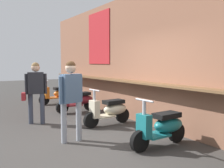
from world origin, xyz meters
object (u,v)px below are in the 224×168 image
Objects in this scene: scooter_orange at (58,94)px; shopper_browsing at (71,92)px; scooter_maroon at (79,100)px; scooter_cream at (110,110)px; shopper_with_handbag at (35,87)px; scooter_teal at (162,127)px.

scooter_orange is 0.84× the size of shopper_browsing.
scooter_maroon is 0.84× the size of shopper_browsing.
scooter_orange and scooter_cream have the same top height.
scooter_cream is (3.99, -0.00, 0.00)m from scooter_orange.
scooter_cream is at bearing 87.62° from scooter_orange.
scooter_maroon is 0.85× the size of shopper_with_handbag.
scooter_orange is 1.00× the size of scooter_cream.
shopper_browsing is (0.79, -1.42, 0.65)m from scooter_cream.
scooter_cream is 0.85× the size of shopper_with_handbag.
scooter_cream is at bearing 88.08° from scooter_maroon.
scooter_teal is 3.56m from shopper_with_handbag.
scooter_teal is 1.96m from shopper_browsing.
scooter_maroon is at bearing -92.68° from scooter_teal.
shopper_browsing is at bearing 71.12° from scooter_orange.
scooter_cream is 1.74m from shopper_browsing.
scooter_orange is 0.85× the size of shopper_with_handbag.
scooter_orange is 1.98m from scooter_maroon.
shopper_browsing is (1.92, 0.22, 0.03)m from shopper_with_handbag.
shopper_browsing is at bearing 23.51° from shopper_with_handbag.
shopper_browsing is at bearing 61.27° from scooter_maroon.
shopper_with_handbag is at bearing 26.45° from scooter_maroon.
shopper_browsing is at bearing 25.23° from scooter_cream.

